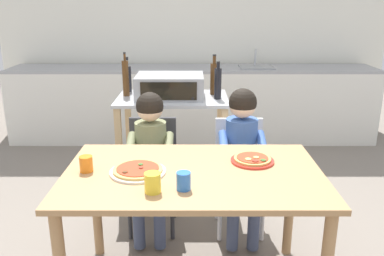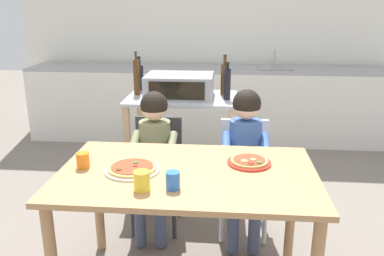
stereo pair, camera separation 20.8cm
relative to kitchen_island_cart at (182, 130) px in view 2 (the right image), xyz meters
name	(u,v)px [view 2 (the right image)]	position (x,y,z in m)	size (l,w,h in m)	color
ground_plane	(201,193)	(0.17, -0.03, -0.58)	(12.51, 12.51, 0.00)	slate
back_wall_tiled	(212,25)	(0.17, 1.91, 0.77)	(4.81, 0.14, 2.70)	white
kitchen_counter	(210,104)	(0.17, 1.50, -0.14)	(4.33, 0.60, 1.08)	silver
kitchen_island_cart	(182,130)	(0.00, 0.00, 0.00)	(0.92, 0.59, 0.87)	#B7BABF
toaster_oven	(180,86)	(-0.02, 0.00, 0.39)	(0.55, 0.41, 0.19)	#999BA0
bottle_slim_sauce	(139,77)	(-0.40, 0.23, 0.41)	(0.07, 0.07, 0.30)	black
bottle_clear_vinegar	(137,77)	(-0.39, 0.05, 0.45)	(0.05, 0.05, 0.36)	#4C2D14
bottle_dark_olive_oil	(227,83)	(0.37, -0.06, 0.43)	(0.06, 0.06, 0.30)	black
bottle_squat_spirits	(225,78)	(0.35, 0.10, 0.43)	(0.07, 0.07, 0.34)	#4C2D14
dining_table	(187,188)	(0.17, -1.28, 0.08)	(1.39, 0.85, 0.76)	#AD7F51
dining_chair_left	(157,165)	(-0.13, -0.54, -0.10)	(0.36, 0.36, 0.81)	#333338
dining_chair_right	(244,169)	(0.51, -0.56, -0.10)	(0.36, 0.36, 0.81)	silver
child_in_olive_shirt	(154,147)	(-0.13, -0.66, 0.09)	(0.32, 0.42, 1.02)	#424C6B
child_in_blue_striped_shirt	(245,148)	(0.51, -0.68, 0.10)	(0.32, 0.42, 1.05)	#424C6B
pizza_plate_white	(132,168)	(-0.13, -1.30, 0.19)	(0.30, 0.30, 0.03)	white
pizza_plate_red_rimmed	(249,162)	(0.51, -1.14, 0.19)	(0.25, 0.25, 0.03)	red
drinking_cup_blue	(173,180)	(0.12, -1.49, 0.23)	(0.07, 0.07, 0.09)	blue
drinking_cup_orange	(83,160)	(-0.40, -1.28, 0.22)	(0.07, 0.07, 0.09)	orange
drinking_cup_yellow	(142,181)	(-0.02, -1.52, 0.23)	(0.08, 0.08, 0.10)	yellow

